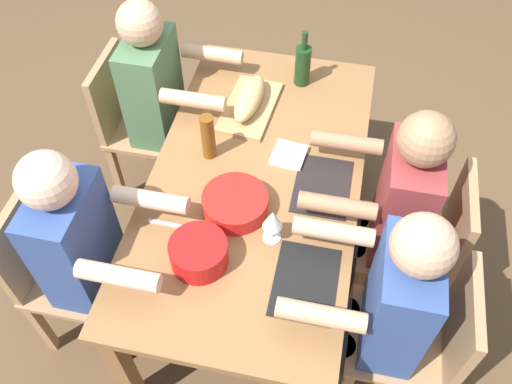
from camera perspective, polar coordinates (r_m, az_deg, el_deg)
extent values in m
plane|color=brown|center=(2.89, 0.00, -7.79)|extent=(8.00, 8.00, 0.00)
cube|color=olive|center=(2.30, 0.00, 1.41)|extent=(1.68, 0.88, 0.04)
cube|color=olive|center=(3.16, -3.89, 8.81)|extent=(0.07, 0.07, 0.70)
cube|color=olive|center=(2.34, -13.91, -17.57)|extent=(0.07, 0.07, 0.70)
cube|color=olive|center=(3.08, 10.08, 6.68)|extent=(0.07, 0.07, 0.70)
cube|color=#A87F56|center=(2.48, -18.14, -8.37)|extent=(0.40, 0.40, 0.03)
cube|color=#A87F56|center=(2.39, -23.29, -4.77)|extent=(0.38, 0.04, 0.40)
cube|color=#A87F56|center=(2.68, -12.25, -8.56)|extent=(0.04, 0.04, 0.42)
cube|color=#A87F56|center=(2.55, -14.89, -14.97)|extent=(0.04, 0.04, 0.42)
cube|color=#A87F56|center=(2.80, -18.77, -7.04)|extent=(0.04, 0.04, 0.42)
cube|color=#A87F56|center=(2.68, -21.71, -13.01)|extent=(0.04, 0.04, 0.42)
cylinder|color=#2D2D38|center=(2.61, -11.93, -10.31)|extent=(0.11, 0.11, 0.45)
cylinder|color=#2D2D38|center=(2.55, -13.15, -13.36)|extent=(0.11, 0.11, 0.45)
cube|color=#334C8C|center=(2.22, -18.57, -4.94)|extent=(0.34, 0.20, 0.55)
cylinder|color=beige|center=(2.11, -11.07, -0.81)|extent=(0.07, 0.30, 0.07)
cylinder|color=beige|center=(1.95, -14.33, -8.57)|extent=(0.07, 0.30, 0.07)
sphere|color=beige|center=(1.94, -21.29, 1.15)|extent=(0.21, 0.21, 0.21)
cube|color=#A87F56|center=(2.53, 15.33, -5.22)|extent=(0.40, 0.40, 0.03)
cube|color=#A87F56|center=(2.40, 20.64, -3.05)|extent=(0.38, 0.04, 0.40)
cube|color=#A87F56|center=(2.61, 10.44, -10.43)|extent=(0.04, 0.04, 0.42)
cube|color=#A87F56|center=(2.80, 11.10, -4.37)|extent=(0.04, 0.04, 0.42)
cube|color=#A87F56|center=(2.66, 17.81, -11.45)|extent=(0.04, 0.04, 0.42)
cube|color=#A87F56|center=(2.84, 17.90, -5.43)|extent=(0.04, 0.04, 0.42)
cylinder|color=#2D2D38|center=(2.65, 9.58, -8.44)|extent=(0.11, 0.11, 0.45)
cylinder|color=#2D2D38|center=(2.73, 9.93, -5.59)|extent=(0.11, 0.11, 0.45)
cube|color=maroon|center=(2.30, 15.35, -1.04)|extent=(0.34, 0.20, 0.55)
cylinder|color=#9E7251|center=(2.08, 8.56, -1.44)|extent=(0.07, 0.30, 0.07)
cylinder|color=#9E7251|center=(2.30, 9.54, 5.18)|extent=(0.07, 0.30, 0.07)
sphere|color=#9E7251|center=(2.03, 17.52, 5.33)|extent=(0.21, 0.21, 0.21)
cube|color=#A87F56|center=(2.97, -11.17, 6.67)|extent=(0.40, 0.40, 0.03)
cube|color=#A87F56|center=(2.90, -15.24, 10.08)|extent=(0.38, 0.04, 0.40)
cube|color=#A87F56|center=(3.19, -6.69, 5.52)|extent=(0.04, 0.04, 0.42)
cube|color=#A87F56|center=(2.98, -8.51, 0.90)|extent=(0.04, 0.04, 0.42)
cube|color=#A87F56|center=(3.29, -12.40, 6.32)|extent=(0.04, 0.04, 0.42)
cube|color=#A87F56|center=(3.09, -14.51, 1.89)|extent=(0.04, 0.04, 0.42)
cylinder|color=#2D2D38|center=(3.11, -6.29, 4.38)|extent=(0.11, 0.11, 0.45)
cylinder|color=#2D2D38|center=(3.01, -7.13, 2.19)|extent=(0.11, 0.11, 0.45)
cube|color=#4C724C|center=(2.76, -10.91, 10.74)|extent=(0.34, 0.20, 0.55)
cylinder|color=tan|center=(2.73, -4.62, 14.34)|extent=(0.07, 0.30, 0.07)
cylinder|color=tan|center=(2.48, -6.67, 9.65)|extent=(0.07, 0.30, 0.07)
sphere|color=tan|center=(2.54, -12.20, 17.06)|extent=(0.21, 0.21, 0.21)
cube|color=#A87F56|center=(2.30, 14.86, -14.68)|extent=(0.40, 0.40, 0.03)
cube|color=#A87F56|center=(2.16, 20.89, -12.88)|extent=(0.38, 0.04, 0.40)
cube|color=#A87F56|center=(2.56, 10.17, -12.78)|extent=(0.04, 0.04, 0.42)
cube|color=#A87F56|center=(2.61, 17.78, -13.79)|extent=(0.04, 0.04, 0.42)
cylinder|color=#2D2D38|center=(2.44, 8.40, -17.69)|extent=(0.11, 0.11, 0.45)
cylinder|color=#2D2D38|center=(2.50, 8.84, -14.31)|extent=(0.11, 0.11, 0.45)
cube|color=#334C8C|center=(2.04, 14.83, -11.14)|extent=(0.34, 0.20, 0.55)
cylinder|color=tan|center=(1.83, 6.85, -12.78)|extent=(0.07, 0.30, 0.07)
cylinder|color=tan|center=(2.01, 8.16, -4.14)|extent=(0.07, 0.30, 0.07)
sphere|color=tan|center=(1.73, 17.29, -5.43)|extent=(0.21, 0.21, 0.21)
cylinder|color=red|center=(2.01, -6.06, -6.42)|extent=(0.22, 0.22, 0.11)
cylinder|color=orange|center=(1.98, -6.15, -5.88)|extent=(0.19, 0.19, 0.04)
cylinder|color=red|center=(2.15, -2.21, -1.22)|extent=(0.26, 0.26, 0.08)
cylinder|color=beige|center=(2.13, -2.23, -0.80)|extent=(0.23, 0.23, 0.03)
cube|color=tan|center=(2.57, -0.68, 8.95)|extent=(0.42, 0.25, 0.02)
ellipsoid|color=tan|center=(2.53, -0.69, 9.87)|extent=(0.33, 0.14, 0.09)
cylinder|color=#193819|center=(2.66, 4.95, 13.12)|extent=(0.08, 0.08, 0.20)
cylinder|color=#193819|center=(2.58, 5.17, 15.65)|extent=(0.03, 0.03, 0.09)
cylinder|color=brown|center=(2.30, -5.08, 5.83)|extent=(0.06, 0.06, 0.22)
cylinder|color=silver|center=(2.10, 1.68, -4.81)|extent=(0.07, 0.07, 0.01)
cylinder|color=silver|center=(2.06, 1.70, -4.19)|extent=(0.01, 0.01, 0.07)
cone|color=silver|center=(2.00, 1.75, -2.89)|extent=(0.08, 0.08, 0.08)
cube|color=silver|center=(2.16, -9.18, -3.40)|extent=(0.02, 0.17, 0.01)
cube|color=black|center=(2.26, 7.01, 0.63)|extent=(0.32, 0.23, 0.01)
cube|color=black|center=(2.00, 5.23, -9.42)|extent=(0.32, 0.23, 0.01)
cube|color=white|center=(2.35, 3.49, 3.93)|extent=(0.15, 0.15, 0.02)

